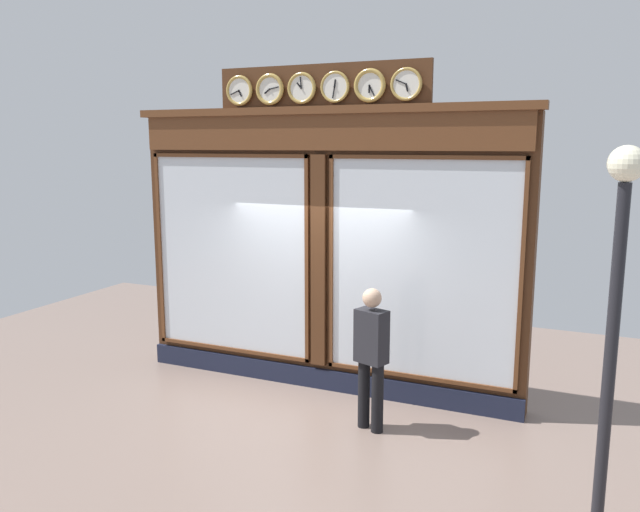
# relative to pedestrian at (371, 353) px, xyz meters

# --- Properties ---
(ground_plane) EXTENTS (14.00, 14.00, 0.00)m
(ground_plane) POSITION_rel_pedestrian_xyz_m (1.05, 1.87, -0.93)
(ground_plane) COLOR #7A665B
(shop_facade) EXTENTS (5.49, 0.42, 4.29)m
(shop_facade) POSITION_rel_pedestrian_xyz_m (1.05, -1.06, 0.99)
(shop_facade) COLOR #4C2B16
(shop_facade) RESTS_ON ground_plane
(pedestrian) EXTENTS (0.41, 0.33, 1.69)m
(pedestrian) POSITION_rel_pedestrian_xyz_m (0.00, 0.00, 0.00)
(pedestrian) COLOR black
(pedestrian) RESTS_ON ground_plane
(street_lamp) EXTENTS (0.28, 0.28, 3.29)m
(street_lamp) POSITION_rel_pedestrian_xyz_m (-2.43, 1.28, 1.27)
(street_lamp) COLOR black
(street_lamp) RESTS_ON ground_plane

